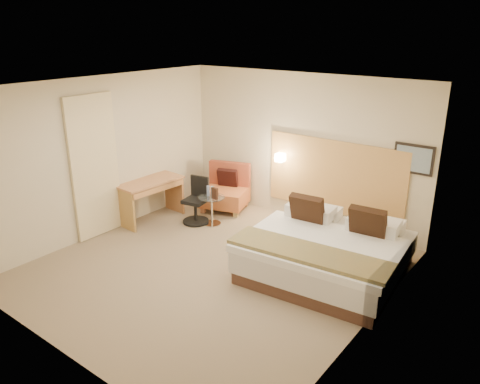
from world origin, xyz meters
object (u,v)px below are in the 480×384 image
Objects in this scene: side_table at (212,209)px; desk_chair at (197,204)px; bed at (327,251)px; lounge_chair at (226,191)px; desk at (151,189)px.

desk_chair reaches higher than side_table.
desk_chair is (-0.29, -0.09, 0.05)m from side_table.
bed is 2.80m from desk_chair.
bed is at bearing -7.45° from side_table.
desk_chair is (-2.79, 0.24, 0.01)m from bed.
lounge_chair is 1.94× the size of side_table.
desk is (-1.03, -0.52, 0.31)m from side_table.
lounge_chair is 0.82× the size of desk.
side_table is 1.19m from desk.
bed is 3.01m from lounge_chair.
side_table is 0.31m from desk_chair.
bed is 2.73× the size of desk_chair.
side_table is at bearing 16.81° from desk_chair.
bed is 2.52m from side_table.
side_table is at bearing -68.84° from lounge_chair.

